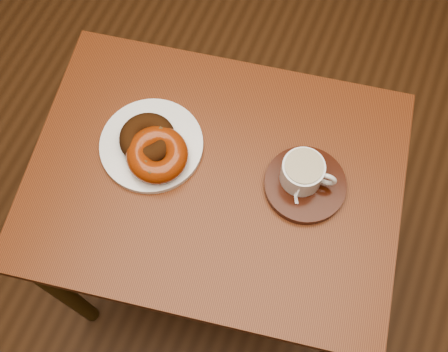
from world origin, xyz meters
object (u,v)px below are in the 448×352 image
at_px(cafe_table, 215,196).
at_px(donut_plate, 152,145).
at_px(coffee_cup, 303,172).
at_px(saucer, 305,185).

distance_m(cafe_table, donut_plate, 0.18).
height_order(cafe_table, coffee_cup, coffee_cup).
relative_size(cafe_table, donut_plate, 3.92).
xyz_separation_m(donut_plate, saucer, (0.31, 0.03, 0.00)).
height_order(cafe_table, donut_plate, donut_plate).
relative_size(cafe_table, coffee_cup, 7.56).
xyz_separation_m(cafe_table, donut_plate, (-0.14, 0.01, 0.12)).
bearing_deg(donut_plate, saucer, 6.23).
bearing_deg(coffee_cup, cafe_table, -164.17).
bearing_deg(cafe_table, donut_plate, 165.58).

